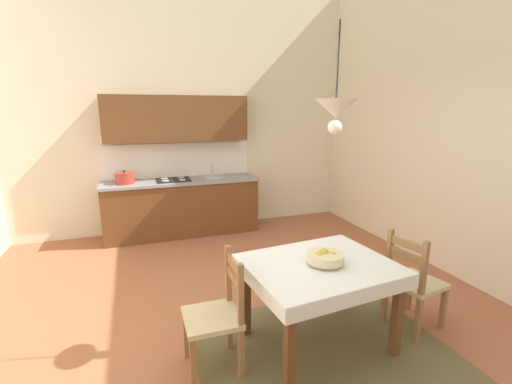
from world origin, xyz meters
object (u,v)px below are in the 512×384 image
object	(u,v)px
pendant_lamp	(336,110)
dining_table	(319,278)
kitchen_cabinetry	(180,182)
dining_chair_window_side	(413,282)
dining_chair_tv_side	(217,315)
fruit_bowl	(325,257)

from	to	relation	value
pendant_lamp	dining_table	bearing A→B (deg)	153.45
kitchen_cabinetry	pendant_lamp	world-z (taller)	pendant_lamp
dining_chair_window_side	dining_table	bearing A→B (deg)	176.89
dining_chair_tv_side	fruit_bowl	bearing A→B (deg)	-2.69
dining_table	pendant_lamp	world-z (taller)	pendant_lamp
fruit_bowl	pendant_lamp	bearing A→B (deg)	-6.74
dining_chair_tv_side	fruit_bowl	world-z (taller)	dining_chair_tv_side
dining_chair_window_side	pendant_lamp	xyz separation A→B (m)	(-0.89, 0.02, 1.55)
dining_table	pendant_lamp	size ratio (longest dim) A/B	1.59
dining_chair_window_side	pendant_lamp	size ratio (longest dim) A/B	1.16
kitchen_cabinetry	dining_table	size ratio (longest dim) A/B	1.90
dining_chair_tv_side	dining_chair_window_side	bearing A→B (deg)	-2.14
dining_chair_window_side	pendant_lamp	distance (m)	1.79
dining_table	dining_chair_tv_side	distance (m)	0.89
kitchen_cabinetry	dining_table	world-z (taller)	kitchen_cabinetry
dining_chair_window_side	fruit_bowl	xyz separation A→B (m)	(-0.92, 0.03, 0.37)
fruit_bowl	pendant_lamp	distance (m)	1.18
dining_chair_window_side	dining_chair_tv_side	bearing A→B (deg)	177.86
kitchen_cabinetry	dining_chair_window_side	world-z (taller)	kitchen_cabinetry
dining_chair_window_side	fruit_bowl	world-z (taller)	dining_chair_window_side
dining_table	dining_chair_tv_side	world-z (taller)	dining_chair_tv_side
dining_table	pendant_lamp	xyz separation A→B (m)	(0.06, -0.03, 1.38)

